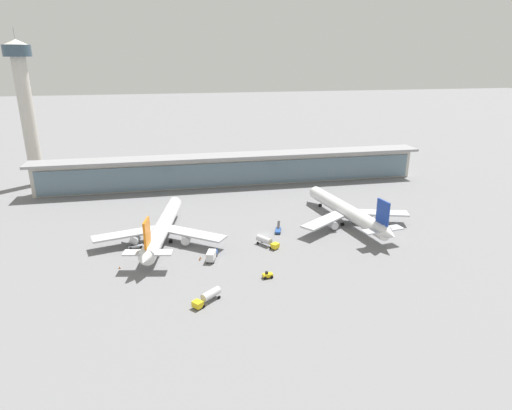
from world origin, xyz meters
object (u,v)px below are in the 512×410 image
object	(u,v)px
service_truck_mid_apron_blue	(278,230)
control_tower	(25,103)
airliner_centre_stand	(348,211)
safety_cone_alpha	(120,267)
service_truck_near_nose_yellow	(268,275)
service_truck_under_wing_blue	(212,255)
service_truck_by_tail_yellow	(208,296)
service_truck_on_taxiway_grey	(135,246)
safety_cone_bravo	(200,259)
safety_cone_charlie	(200,258)
service_truck_at_far_stand_yellow	(267,241)
airliner_left_stand	(162,228)

from	to	relation	value
service_truck_mid_apron_blue	control_tower	distance (m)	135.32
airliner_centre_stand	control_tower	world-z (taller)	control_tower
control_tower	safety_cone_alpha	bearing A→B (deg)	-65.39
service_truck_near_nose_yellow	service_truck_under_wing_blue	distance (m)	20.68
service_truck_by_tail_yellow	service_truck_on_taxiway_grey	size ratio (longest dim) A/B	1.17
safety_cone_bravo	safety_cone_charlie	world-z (taller)	same
service_truck_by_tail_yellow	service_truck_at_far_stand_yellow	xyz separation A→B (m)	(22.60, 31.45, 0.00)
airliner_left_stand	service_truck_under_wing_blue	xyz separation A→B (m)	(14.70, -17.94, -3.19)
service_truck_mid_apron_blue	service_truck_on_taxiway_grey	size ratio (longest dim) A/B	1.00
service_truck_under_wing_blue	safety_cone_alpha	distance (m)	27.61
airliner_left_stand	control_tower	distance (m)	107.57
safety_cone_bravo	safety_cone_charlie	size ratio (longest dim) A/B	1.00
service_truck_near_nose_yellow	safety_cone_alpha	size ratio (longest dim) A/B	4.35
service_truck_mid_apron_blue	service_truck_at_far_stand_yellow	xyz separation A→B (m)	(-6.76, -10.93, 0.90)
service_truck_by_tail_yellow	control_tower	xyz separation A→B (m)	(-70.33, 125.47, 37.41)
service_truck_under_wing_blue	safety_cone_charlie	world-z (taller)	service_truck_under_wing_blue
service_truck_near_nose_yellow	service_truck_by_tail_yellow	distance (m)	20.35
airliner_left_stand	service_truck_on_taxiway_grey	size ratio (longest dim) A/B	8.38
safety_cone_charlie	service_truck_near_nose_yellow	bearing A→B (deg)	-43.09
service_truck_on_taxiway_grey	service_truck_at_far_stand_yellow	size ratio (longest dim) A/B	0.83
service_truck_mid_apron_blue	control_tower	size ratio (longest dim) A/B	0.10
service_truck_mid_apron_blue	airliner_left_stand	bearing A→B (deg)	179.87
airliner_centre_stand	service_truck_at_far_stand_yellow	world-z (taller)	airliner_centre_stand
service_truck_by_tail_yellow	safety_cone_charlie	bearing A→B (deg)	89.55
safety_cone_bravo	control_tower	bearing A→B (deg)	124.97
service_truck_under_wing_blue	control_tower	world-z (taller)	control_tower
service_truck_by_tail_yellow	airliner_centre_stand	bearing A→B (deg)	38.58
airliner_left_stand	service_truck_mid_apron_blue	bearing A→B (deg)	-0.13
safety_cone_charlie	service_truck_mid_apron_blue	bearing A→B (deg)	29.06
service_truck_at_far_stand_yellow	safety_cone_charlie	xyz separation A→B (m)	(-22.39, -5.27, -1.39)
control_tower	safety_cone_alpha	size ratio (longest dim) A/B	102.48
safety_cone_charlie	safety_cone_bravo	bearing A→B (deg)	-104.41
airliner_centre_stand	service_truck_by_tail_yellow	world-z (taller)	airliner_centre_stand
service_truck_on_taxiway_grey	service_truck_by_tail_yellow	bearing A→B (deg)	-62.19
safety_cone_bravo	safety_cone_charlie	bearing A→B (deg)	75.59
safety_cone_alpha	safety_cone_bravo	bearing A→B (deg)	1.94
airliner_centre_stand	safety_cone_charlie	size ratio (longest dim) A/B	82.95
service_truck_mid_apron_blue	service_truck_by_tail_yellow	distance (m)	51.57
service_truck_near_nose_yellow	service_truck_on_taxiway_grey	size ratio (longest dim) A/B	0.44
service_truck_by_tail_yellow	service_truck_at_far_stand_yellow	world-z (taller)	same
service_truck_under_wing_blue	service_truck_at_far_stand_yellow	xyz separation A→B (m)	(18.99, 6.92, 0.02)
service_truck_on_taxiway_grey	safety_cone_alpha	world-z (taller)	service_truck_on_taxiway_grey
service_truck_near_nose_yellow	safety_cone_charlie	distance (m)	24.25
service_truck_on_taxiway_grey	service_truck_under_wing_blue	bearing A→B (deg)	-29.92
service_truck_at_far_stand_yellow	service_truck_near_nose_yellow	bearing A→B (deg)	-102.12
service_truck_on_taxiway_grey	control_tower	xyz separation A→B (m)	(-50.18, 87.26, 38.31)
airliner_left_stand	service_truck_near_nose_yellow	xyz separation A→B (m)	(28.99, -32.86, -4.01)
airliner_centre_stand	safety_cone_alpha	bearing A→B (deg)	-165.39
airliner_centre_stand	service_truck_on_taxiway_grey	distance (m)	77.35
service_truck_near_nose_yellow	service_truck_mid_apron_blue	distance (m)	34.71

